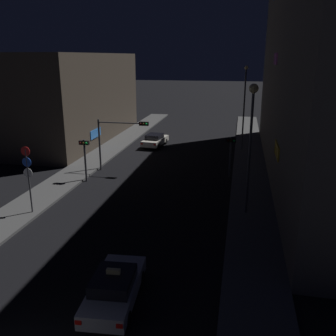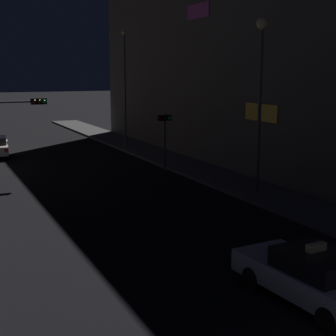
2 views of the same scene
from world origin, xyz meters
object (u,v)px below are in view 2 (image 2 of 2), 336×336
at_px(traffic_light_right_kerb, 165,130).
at_px(street_lamp_far_block, 125,79).
at_px(taxi, 313,276).
at_px(street_lamp_near_block, 261,71).

height_order(traffic_light_right_kerb, street_lamp_far_block, street_lamp_far_block).
relative_size(traffic_light_right_kerb, street_lamp_far_block, 0.39).
height_order(taxi, street_lamp_far_block, street_lamp_far_block).
relative_size(street_lamp_near_block, street_lamp_far_block, 0.93).
bearing_deg(taxi, street_lamp_far_block, 79.65).
bearing_deg(street_lamp_near_block, traffic_light_right_kerb, 99.77).
distance_m(taxi, traffic_light_right_kerb, 18.36).
bearing_deg(street_lamp_far_block, street_lamp_near_block, -88.76).
relative_size(traffic_light_right_kerb, street_lamp_near_block, 0.42).
height_order(taxi, street_lamp_near_block, street_lamp_near_block).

